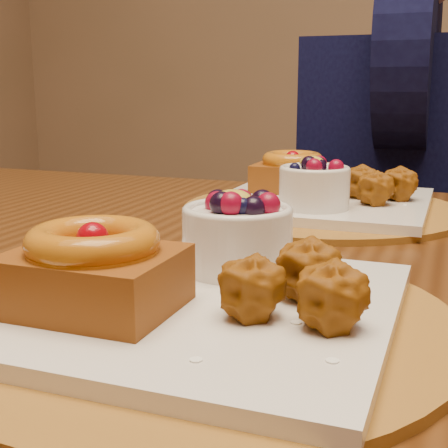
{
  "coord_description": "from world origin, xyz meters",
  "views": [
    {
      "loc": [
        0.14,
        -0.57,
        0.92
      ],
      "look_at": [
        -0.03,
        -0.12,
        0.82
      ],
      "focal_mm": 50.0,
      "sensor_mm": 36.0,
      "label": 1
    }
  ],
  "objects": [
    {
      "name": "dining_table",
      "position": [
        -0.03,
        0.05,
        0.68
      ],
      "size": [
        1.6,
        0.9,
        0.76
      ],
      "color": "#3B1D0A",
      "rests_on": "ground"
    },
    {
      "name": "diner",
      "position": [
        0.04,
        0.71,
        0.84
      ],
      "size": [
        0.48,
        0.47,
        0.78
      ],
      "rotation": [
        0.0,
        0.0,
        -0.34
      ],
      "color": "black",
      "rests_on": "ground"
    },
    {
      "name": "place_setting_near",
      "position": [
        -0.04,
        -0.17,
        0.78
      ],
      "size": [
        0.38,
        0.38,
        0.09
      ],
      "color": "brown",
      "rests_on": "dining_table"
    },
    {
      "name": "chair_far",
      "position": [
        -0.01,
        0.84,
        0.53
      ],
      "size": [
        0.58,
        0.58,
        0.96
      ],
      "rotation": [
        0.0,
        0.0,
        -0.29
      ],
      "color": "black",
      "rests_on": "ground"
    },
    {
      "name": "place_setting_far",
      "position": [
        -0.04,
        0.26,
        0.78
      ],
      "size": [
        0.38,
        0.38,
        0.09
      ],
      "color": "brown",
      "rests_on": "dining_table"
    }
  ]
}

